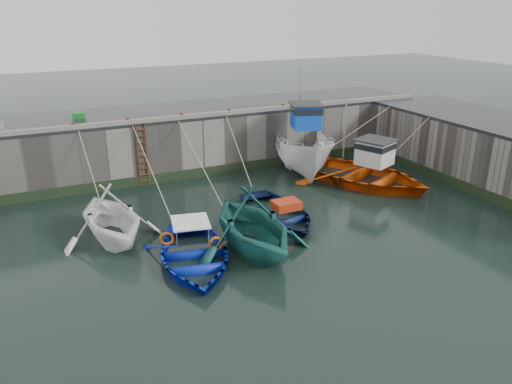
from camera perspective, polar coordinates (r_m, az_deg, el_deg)
name	(u,v)px	position (r m, az deg, el deg)	size (l,w,h in m)	color
ground	(267,264)	(17.81, 1.26, -8.23)	(120.00, 120.00, 0.00)	black
quay_back	(168,140)	(28.25, -10.05, 5.83)	(30.00, 5.00, 3.00)	slate
quay_right	(505,155)	(27.95, 26.55, 3.76)	(5.00, 15.00, 3.00)	slate
road_back	(166,112)	(27.90, -10.25, 8.97)	(30.00, 5.00, 0.16)	black
road_right	(510,124)	(27.58, 27.08, 6.90)	(5.00, 15.00, 0.16)	black
kerb_back	(178,117)	(25.64, -8.87, 8.43)	(30.00, 0.30, 0.20)	slate
algae_back	(183,175)	(26.26, -8.39, 1.93)	(30.00, 0.08, 0.50)	black
algae_right	(464,186)	(26.42, 22.63, 0.62)	(0.08, 15.00, 0.50)	black
ladder	(143,155)	(25.36, -12.84, 4.13)	(0.51, 0.08, 3.20)	#3F1E0F
boat_near_white	(113,239)	(20.38, -16.05, -5.16)	(4.09, 4.74, 2.50)	white
boat_near_white_rope	(97,203)	(24.10, -17.72, -1.25)	(0.04, 4.07, 3.10)	tan
boat_near_blue	(194,262)	(18.05, -7.12, -7.97)	(3.69, 5.17, 1.07)	#0B24A9
boat_near_blue_rope	(154,207)	(22.99, -11.56, -1.72)	(0.04, 6.80, 3.10)	tan
boat_near_blacktrim	(252,250)	(18.75, -0.48, -6.64)	(4.51, 5.23, 2.75)	#1A5B55
boat_near_blacktrim_rope	(202,200)	(23.55, -6.21, -0.86)	(0.04, 6.82, 3.10)	tan
boat_near_navy	(277,218)	(21.43, 2.38, -2.99)	(3.56, 4.98, 1.03)	#0A1740
boat_near_navy_rope	(236,185)	(25.25, -2.33, 0.76)	(0.04, 4.82, 3.10)	tan
boat_far_white	(303,149)	(27.33, 5.34, 4.91)	(5.06, 7.94, 5.87)	silver
boat_far_orange	(363,174)	(26.02, 12.12, 2.02)	(7.43, 8.51, 4.47)	#D94E0B
fish_crate	(79,116)	(26.99, -19.58, 8.23)	(0.60, 0.38, 0.32)	#167A28
bollard_a	(74,126)	(24.85, -20.12, 7.12)	(0.18, 0.18, 0.28)	#3F1E0F
bollard_b	(128,121)	(25.17, -14.44, 7.89)	(0.18, 0.18, 0.28)	#3F1E0F
bollard_c	(182,116)	(25.78, -8.51, 8.61)	(0.18, 0.18, 0.28)	#3F1E0F
bollard_d	(229,111)	(26.62, -3.09, 9.19)	(0.18, 0.18, 0.28)	#3F1E0F
bollard_e	(283,106)	(27.95, 3.09, 9.75)	(0.18, 0.18, 0.28)	#3F1E0F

